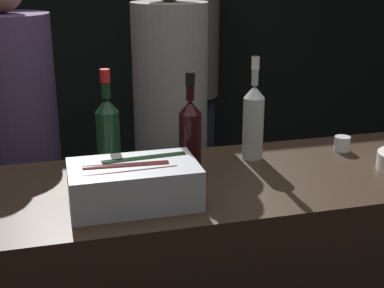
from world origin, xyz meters
TOP-DOWN VIEW (x-y plane):
  - wall_back_chalkboard at (0.00, 2.80)m, footprint 6.40×0.06m
  - ice_bin_with_bottles at (-0.22, 0.20)m, footprint 0.38×0.23m
  - candle_votive at (0.63, 0.47)m, footprint 0.06×0.06m
  - red_wine_bottle_burgundy at (-0.26, 0.53)m, footprint 0.08×0.08m
  - white_wine_bottle at (0.27, 0.48)m, footprint 0.08×0.08m
  - red_wine_bottle_black_foil at (0.00, 0.38)m, footprint 0.08×0.08m
  - person_in_hoodie at (0.51, 2.32)m, footprint 0.41×0.41m
  - person_blond_tee at (-0.62, 1.10)m, footprint 0.39×0.39m
  - person_grey_polo at (0.06, 0.95)m, footprint 0.32×0.32m

SIDE VIEW (x-z plane):
  - person_blond_tee at x=-0.62m, z-range 0.09..1.79m
  - person_in_hoodie at x=0.51m, z-range 0.09..1.84m
  - person_grey_polo at x=0.06m, z-range 0.11..1.86m
  - candle_votive at x=0.63m, z-range 1.00..1.05m
  - ice_bin_with_bottles at x=-0.22m, z-range 1.00..1.13m
  - red_wine_bottle_burgundy at x=-0.26m, z-range 0.96..1.31m
  - red_wine_bottle_black_foil at x=0.00m, z-range 0.96..1.32m
  - white_wine_bottle at x=0.27m, z-range 0.96..1.34m
  - wall_back_chalkboard at x=0.00m, z-range 0.00..2.80m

